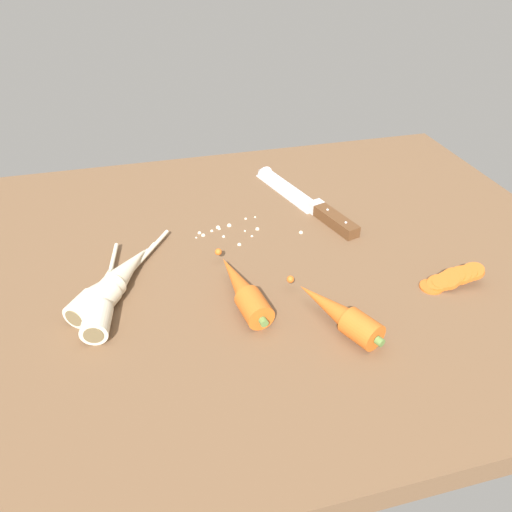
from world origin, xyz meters
The scene contains 10 objects.
ground_plane centered at (0.00, 0.00, -2.00)cm, with size 120.00×90.00×4.00cm, color brown.
chefs_knife centered at (14.59, 17.79, 0.65)cm, with size 12.91×34.27×4.18cm.
whole_carrot centered at (-4.46, -10.94, 2.10)cm, with size 6.51×20.22×4.20cm.
whole_carrot_second centered at (7.90, -19.81, 2.10)cm, with size 10.08×17.48×4.20cm.
parsnip_front centered at (-25.78, -5.92, 1.98)cm, with size 13.53×17.53×4.00cm.
parsnip_mid_left centered at (-22.45, -2.72, 1.98)cm, with size 14.54×20.68×4.00cm.
parsnip_mid_right centered at (-23.44, -4.50, 1.98)cm, with size 12.13×17.89×4.00cm.
parsnip_back centered at (-25.60, -7.78, 1.98)cm, with size 6.15×24.06×4.00cm.
carrot_slice_stack centered at (29.27, -15.70, 1.20)cm, with size 10.78×4.01×3.37cm.
mince_crumbs centered at (-1.45, 8.98, 0.37)cm, with size 20.15×9.39×0.88cm.
Camera 1 is at (-17.18, -68.50, 50.13)cm, focal length 34.37 mm.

